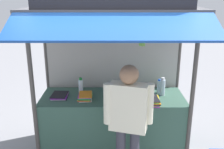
{
  "coord_description": "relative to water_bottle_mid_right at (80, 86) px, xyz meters",
  "views": [
    {
      "loc": [
        -0.01,
        -3.66,
        2.42
      ],
      "look_at": [
        0.0,
        0.0,
        1.24
      ],
      "focal_mm": 41.92,
      "sensor_mm": 36.0,
      "label": 1
    }
  ],
  "objects": [
    {
      "name": "magazine_stack_back_right",
      "position": [
        -0.31,
        -0.13,
        -0.1
      ],
      "size": [
        0.25,
        0.32,
        0.04
      ],
      "color": "black",
      "rests_on": "stall_counter"
    },
    {
      "name": "magazine_stack_far_right",
      "position": [
        0.69,
        -0.16,
        -0.1
      ],
      "size": [
        0.27,
        0.29,
        0.04
      ],
      "color": "orange",
      "rests_on": "stall_counter"
    },
    {
      "name": "vendor_person",
      "position": [
        0.68,
        -0.89,
        -0.04
      ],
      "size": [
        0.61,
        0.31,
        1.6
      ],
      "rotation": [
        0.0,
        0.0,
        -0.28
      ],
      "color": "#383842",
      "rests_on": "ground"
    },
    {
      "name": "ground_plane",
      "position": [
        0.49,
        -0.12,
        -1.01
      ],
      "size": [
        20.0,
        20.0,
        0.0
      ],
      "primitive_type": "plane",
      "color": "gray"
    },
    {
      "name": "magazine_stack_far_left",
      "position": [
        1.06,
        -0.37,
        -0.08
      ],
      "size": [
        0.2,
        0.31,
        0.08
      ],
      "color": "purple",
      "rests_on": "stall_counter"
    },
    {
      "name": "water_bottle_mid_right",
      "position": [
        0.0,
        0.0,
        0.0
      ],
      "size": [
        0.07,
        0.07,
        0.26
      ],
      "color": "silver",
      "rests_on": "stall_counter"
    },
    {
      "name": "banana_bunch_inner_right",
      "position": [
        0.85,
        -0.61,
        0.83
      ],
      "size": [
        0.1,
        0.1,
        0.31
      ],
      "color": "#332D23"
    },
    {
      "name": "water_bottle_left",
      "position": [
        1.25,
        -0.06,
        0.01
      ],
      "size": [
        0.08,
        0.08,
        0.28
      ],
      "color": "silver",
      "rests_on": "stall_counter"
    },
    {
      "name": "banana_bunch_inner_left",
      "position": [
        0.02,
        -0.61,
        0.91
      ],
      "size": [
        0.1,
        0.1,
        0.23
      ],
      "color": "#332D23"
    },
    {
      "name": "stall_structure",
      "position": [
        0.49,
        -0.04,
        0.55
      ],
      "size": [
        2.36,
        1.59,
        2.55
      ],
      "color": "#4C4742",
      "rests_on": "ground"
    },
    {
      "name": "water_bottle_right",
      "position": [
        1.21,
        0.03,
        -0.01
      ],
      "size": [
        0.06,
        0.06,
        0.23
      ],
      "color": "silver",
      "rests_on": "stall_counter"
    },
    {
      "name": "magazine_stack_front_right",
      "position": [
        0.09,
        -0.21,
        -0.08
      ],
      "size": [
        0.22,
        0.29,
        0.08
      ],
      "color": "white",
      "rests_on": "stall_counter"
    },
    {
      "name": "stall_counter",
      "position": [
        0.49,
        -0.12,
        -0.56
      ],
      "size": [
        2.16,
        0.77,
        0.89
      ],
      "primitive_type": "cube",
      "color": "#385B4C",
      "rests_on": "ground"
    }
  ]
}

